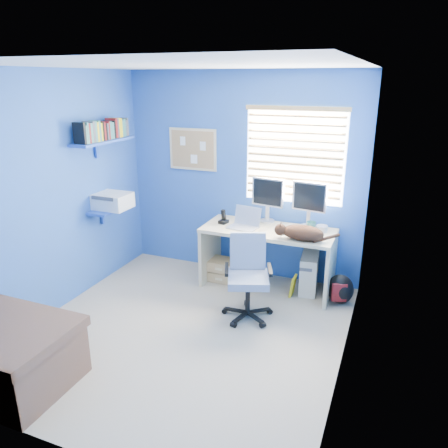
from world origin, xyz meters
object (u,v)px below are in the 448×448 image
at_px(desk, 267,258).
at_px(laptop, 243,219).
at_px(cat, 303,233).
at_px(office_chair, 248,287).
at_px(tower_pc, 309,273).

xyz_separation_m(desk, laptop, (-0.29, -0.08, 0.48)).
distance_m(laptop, cat, 0.74).
distance_m(cat, office_chair, 0.83).
height_order(desk, cat, cat).
bearing_deg(office_chair, laptop, 114.34).
bearing_deg(cat, tower_pc, 74.90).
xyz_separation_m(laptop, cat, (0.73, -0.13, -0.03)).
distance_m(desk, office_chair, 0.71).
relative_size(desk, office_chair, 1.75).
height_order(laptop, tower_pc, laptop).
relative_size(cat, office_chair, 0.52).
height_order(laptop, office_chair, laptop).
bearing_deg(desk, office_chair, -89.91).
height_order(cat, office_chair, cat).
bearing_deg(laptop, tower_pc, 21.91).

